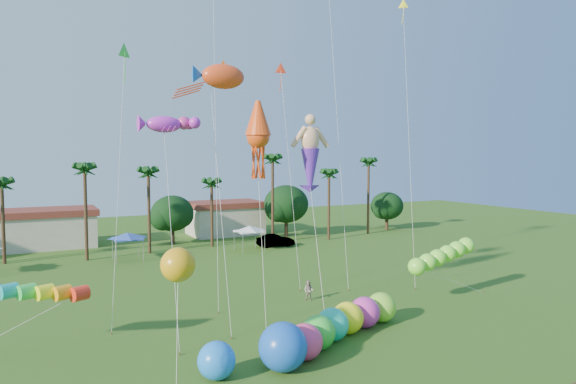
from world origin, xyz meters
name	(u,v)px	position (x,y,z in m)	size (l,w,h in m)	color
ground	(377,381)	(0.00, 0.00, 0.00)	(160.00, 160.00, 0.00)	#285116
tree_line	(194,211)	(3.57, 44.00, 4.28)	(69.46, 8.91, 11.00)	#3A2819
buildings_row	(133,226)	(-3.09, 50.00, 2.00)	(35.00, 7.00, 4.00)	beige
tent_row	(128,236)	(-6.00, 36.33, 2.75)	(31.00, 4.00, 0.60)	white
car_b	(276,240)	(12.13, 37.32, 0.77)	(1.64, 4.70, 1.55)	#4C4C54
spectator_b	(309,290)	(3.98, 14.23, 0.81)	(0.78, 0.61, 1.61)	#A8948C
caterpillar_inflatable	(330,328)	(0.40, 5.25, 1.10)	(12.38, 6.94, 2.62)	#E33B77
blue_ball	(216,360)	(-7.22, 3.85, 0.98)	(1.97, 1.97, 1.97)	#1B7AF5
rainbow_tube	(49,297)	(-14.66, 11.17, 3.41)	(9.07, 2.54, 3.86)	red
green_worm	(417,267)	(10.72, 9.40, 2.98)	(11.14, 3.58, 3.79)	#7EFC38
orange_ball_kite	(178,265)	(-9.25, 3.43, 6.21)	(2.11, 2.94, 7.05)	orange
merman_kite	(310,159)	(3.64, 13.44, 11.21)	(2.65, 5.37, 14.05)	#F3B48A
fish_kite	(223,77)	(-2.90, 14.47, 17.04)	(4.96, 7.01, 18.03)	#E64419
squid_kite	(258,137)	(-0.81, 13.09, 12.77)	(2.44, 5.51, 15.44)	#EF4713
lobster_kite	(164,124)	(-7.66, 12.39, 13.43)	(4.08, 5.86, 14.19)	#C329CF
delta_kite_red	(281,73)	(4.80, 20.80, 18.75)	(1.24, 4.12, 19.69)	#FA391B
delta_kite_yellow	(404,14)	(15.26, 16.93, 24.20)	(2.05, 4.51, 25.59)	#FCF719
delta_kite_green	(124,56)	(-9.37, 16.32, 18.27)	(2.36, 3.70, 19.17)	#32D73C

